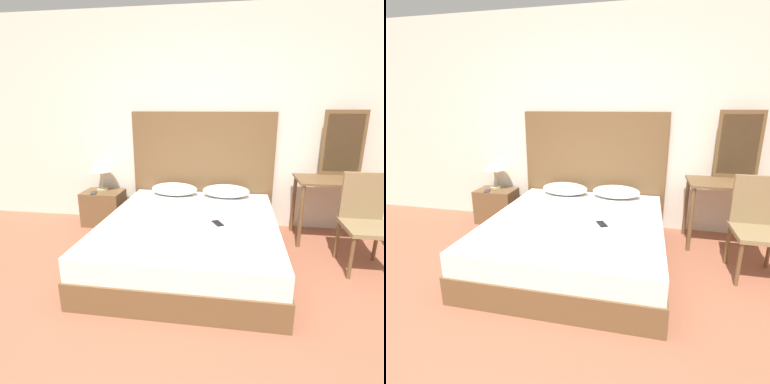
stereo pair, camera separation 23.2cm
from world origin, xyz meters
TOP-DOWN VIEW (x-y plane):
  - ground_plane at (0.00, 0.00)m, footprint 16.00×16.00m
  - wall_back at (0.00, 2.53)m, footprint 10.00×0.06m
  - bed at (0.05, 1.44)m, footprint 1.75×1.99m
  - headboard at (0.05, 2.46)m, footprint 1.84×0.05m
  - pillow_left at (-0.28, 2.22)m, footprint 0.59×0.32m
  - pillow_right at (0.38, 2.22)m, footprint 0.59×0.32m
  - phone_on_bed at (0.33, 1.33)m, footprint 0.13×0.17m
  - nightstand at (-1.26, 2.24)m, footprint 0.52×0.37m
  - table_lamp at (-1.30, 2.32)m, footprint 0.32×0.32m
  - phone_on_nightstand at (-1.34, 2.15)m, footprint 0.12×0.16m
  - vanity_desk at (1.73, 2.13)m, footprint 1.07×0.54m
  - vanity_mirror at (1.73, 2.37)m, footprint 0.48×0.03m
  - chair at (1.76, 1.57)m, footprint 0.44×0.47m

SIDE VIEW (x-z plane):
  - ground_plane at x=0.00m, z-range 0.00..0.00m
  - bed at x=0.05m, z-range 0.00..0.45m
  - nightstand at x=-1.26m, z-range 0.00..0.46m
  - phone_on_bed at x=0.33m, z-range 0.46..0.47m
  - phone_on_nightstand at x=-1.34m, z-range 0.46..0.47m
  - chair at x=1.76m, z-range 0.06..0.99m
  - pillow_left at x=-0.28m, z-range 0.46..0.61m
  - pillow_right at x=0.38m, z-range 0.46..0.61m
  - vanity_desk at x=1.73m, z-range 0.26..1.01m
  - headboard at x=0.05m, z-range 0.00..1.49m
  - table_lamp at x=-1.30m, z-range 0.58..0.97m
  - vanity_mirror at x=1.73m, z-range 0.75..1.52m
  - wall_back at x=0.00m, z-range 0.00..2.70m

